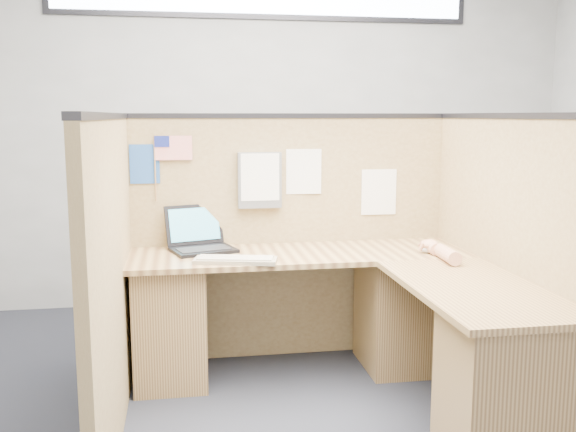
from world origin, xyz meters
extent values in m
plane|color=black|center=(0.00, 0.00, 0.00)|extent=(5.00, 5.00, 0.00)
plane|color=gray|center=(0.00, 2.25, 1.40)|extent=(5.00, 0.00, 5.00)
cube|color=olive|center=(0.00, 1.00, 0.75)|extent=(2.05, 0.05, 1.50)
cube|color=#232328|center=(0.00, 1.00, 1.51)|extent=(2.05, 0.06, 0.03)
cube|color=olive|center=(-1.00, 0.10, 0.75)|extent=(0.05, 1.80, 1.50)
cube|color=#232328|center=(-1.00, 0.10, 1.51)|extent=(0.06, 1.80, 0.03)
cube|color=olive|center=(1.00, 0.10, 0.75)|extent=(0.05, 1.80, 1.50)
cube|color=#232328|center=(1.00, 0.10, 1.51)|extent=(0.06, 1.80, 0.03)
cube|color=brown|center=(0.00, 0.68, 0.71)|extent=(1.95, 0.60, 0.03)
cube|color=brown|center=(0.68, -0.20, 0.71)|extent=(0.60, 1.15, 0.03)
cube|color=brown|center=(-0.75, 0.68, 0.35)|extent=(0.40, 0.50, 0.70)
cube|color=brown|center=(0.60, 0.68, 0.35)|extent=(0.40, 0.50, 0.70)
cube|color=brown|center=(0.68, -0.52, 0.35)|extent=(0.50, 0.40, 0.70)
cube|color=black|center=(-0.55, 0.78, 0.74)|extent=(0.41, 0.36, 0.02)
cube|color=black|center=(-0.55, 0.95, 0.87)|extent=(0.36, 0.18, 0.24)
cube|color=teal|center=(-0.55, 0.94, 0.87)|extent=(0.31, 0.14, 0.19)
cube|color=gray|center=(-0.39, 0.48, 0.74)|extent=(0.47, 0.25, 0.02)
cube|color=silver|center=(-0.39, 0.48, 0.76)|extent=(0.42, 0.21, 0.01)
ellipsoid|color=#BDBDC1|center=(0.74, 0.54, 0.75)|extent=(0.12, 0.08, 0.05)
ellipsoid|color=tan|center=(0.74, 0.53, 0.78)|extent=(0.10, 0.12, 0.05)
cylinder|color=tan|center=(0.75, 0.48, 0.77)|extent=(0.07, 0.05, 0.07)
cylinder|color=tan|center=(0.76, 0.32, 0.77)|extent=(0.11, 0.29, 0.09)
cube|color=#214D9B|center=(-0.88, 0.97, 1.23)|extent=(0.17, 0.01, 0.23)
cylinder|color=olive|center=(-0.82, 0.96, 1.21)|extent=(0.01, 0.01, 0.39)
cube|color=red|center=(-0.71, 0.96, 1.33)|extent=(0.22, 0.00, 0.14)
cube|color=navy|center=(-0.78, 0.95, 1.37)|extent=(0.09, 0.00, 0.07)
cube|color=slate|center=(-0.20, 0.94, 1.13)|extent=(0.26, 0.05, 0.34)
cube|color=white|center=(-0.20, 0.92, 1.15)|extent=(0.23, 0.01, 0.29)
cube|color=white|center=(0.08, 0.97, 1.17)|extent=(0.22, 0.02, 0.28)
cube|color=white|center=(0.56, 0.97, 1.04)|extent=(0.23, 0.00, 0.29)
camera|label=1|loc=(-0.66, -2.91, 1.52)|focal=40.00mm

